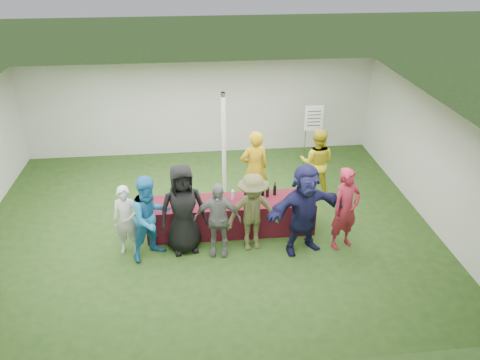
{
  "coord_description": "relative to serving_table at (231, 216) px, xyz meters",
  "views": [
    {
      "loc": [
        -0.18,
        -8.9,
        5.86
      ],
      "look_at": [
        0.73,
        -0.28,
        1.25
      ],
      "focal_mm": 35.0,
      "sensor_mm": 36.0,
      "label": 1
    }
  ],
  "objects": [
    {
      "name": "customer_4",
      "position": [
        0.39,
        -0.69,
        0.48
      ],
      "size": [
        1.18,
        0.79,
        1.71
      ],
      "primitive_type": "imported",
      "rotation": [
        0.0,
        0.0,
        0.14
      ],
      "color": "#4D4D29",
      "rests_on": "ground"
    },
    {
      "name": "customer_5",
      "position": [
        1.41,
        -0.85,
        0.6
      ],
      "size": [
        1.89,
        1.05,
        1.95
      ],
      "primitive_type": "imported",
      "rotation": [
        0.0,
        0.0,
        0.28
      ],
      "color": "#191943",
      "rests_on": "ground"
    },
    {
      "name": "ground",
      "position": [
        -0.53,
        0.28,
        -0.38
      ],
      "size": [
        60.0,
        60.0,
        0.0
      ],
      "primitive_type": "plane",
      "color": "#284719",
      "rests_on": "ground"
    },
    {
      "name": "customer_3",
      "position": [
        -0.33,
        -0.79,
        0.43
      ],
      "size": [
        0.99,
        0.52,
        1.61
      ],
      "primitive_type": "imported",
      "rotation": [
        0.0,
        0.0,
        -0.14
      ],
      "color": "slate",
      "rests_on": "ground"
    },
    {
      "name": "wine_glasses",
      "position": [
        -0.48,
        -0.26,
        0.49
      ],
      "size": [
        2.76,
        0.12,
        0.16
      ],
      "color": "silver",
      "rests_on": "serving_table"
    },
    {
      "name": "staff_pourer",
      "position": [
        0.66,
        1.12,
        0.56
      ],
      "size": [
        0.76,
        0.58,
        1.88
      ],
      "primitive_type": "imported",
      "rotation": [
        0.0,
        0.0,
        3.34
      ],
      "color": "#C09410",
      "rests_on": "ground"
    },
    {
      "name": "serving_table",
      "position": [
        0.0,
        0.0,
        0.0
      ],
      "size": [
        3.6,
        0.8,
        0.75
      ],
      "primitive_type": "cube",
      "color": "#541117",
      "rests_on": "ground"
    },
    {
      "name": "wine_list_sign",
      "position": [
        2.5,
        2.93,
        0.94
      ],
      "size": [
        0.5,
        0.03,
        1.8
      ],
      "color": "slate",
      "rests_on": "ground"
    },
    {
      "name": "wine_bottles",
      "position": [
        0.64,
        0.14,
        0.5
      ],
      "size": [
        0.72,
        0.16,
        0.32
      ],
      "color": "black",
      "rests_on": "serving_table"
    },
    {
      "name": "customer_6",
      "position": [
        2.27,
        -0.81,
        0.52
      ],
      "size": [
        0.77,
        0.65,
        1.8
      ],
      "primitive_type": "imported",
      "rotation": [
        0.0,
        0.0,
        0.39
      ],
      "color": "maroon",
      "rests_on": "ground"
    },
    {
      "name": "dump_bucket",
      "position": [
        1.56,
        -0.22,
        0.46
      ],
      "size": [
        0.26,
        0.26,
        0.18
      ],
      "primitive_type": "cylinder",
      "color": "slate",
      "rests_on": "serving_table"
    },
    {
      "name": "customer_1",
      "position": [
        -1.64,
        -0.73,
        0.52
      ],
      "size": [
        1.11,
        1.05,
        1.8
      ],
      "primitive_type": "imported",
      "rotation": [
        0.0,
        0.0,
        0.6
      ],
      "color": "#1F6FB0",
      "rests_on": "ground"
    },
    {
      "name": "customer_2",
      "position": [
        -1.01,
        -0.58,
        0.59
      ],
      "size": [
        1.04,
        0.78,
        1.93
      ],
      "primitive_type": "imported",
      "rotation": [
        0.0,
        0.0,
        0.19
      ],
      "color": "black",
      "rests_on": "ground"
    },
    {
      "name": "staff_back",
      "position": [
        2.24,
        1.43,
        0.49
      ],
      "size": [
        1.02,
        0.91,
        1.74
      ],
      "primitive_type": "imported",
      "rotation": [
        0.0,
        0.0,
        2.78
      ],
      "color": "gold",
      "rests_on": "ground"
    },
    {
      "name": "customer_0",
      "position": [
        -2.14,
        -0.55,
        0.38
      ],
      "size": [
        0.58,
        0.41,
        1.51
      ],
      "primitive_type": "imported",
      "rotation": [
        0.0,
        0.0,
        -0.09
      ],
      "color": "silver",
      "rests_on": "ground"
    },
    {
      "name": "bar_towel",
      "position": [
        1.63,
        0.05,
        0.39
      ],
      "size": [
        0.25,
        0.18,
        0.03
      ],
      "primitive_type": "cube",
      "color": "white",
      "rests_on": "serving_table"
    },
    {
      "name": "water_bottle",
      "position": [
        0.05,
        0.08,
        0.48
      ],
      "size": [
        0.07,
        0.07,
        0.23
      ],
      "color": "silver",
      "rests_on": "serving_table"
    },
    {
      "name": "tent",
      "position": [
        -0.03,
        1.48,
        0.98
      ],
      "size": [
        10.0,
        10.0,
        10.0
      ],
      "color": "white",
      "rests_on": "ground"
    }
  ]
}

